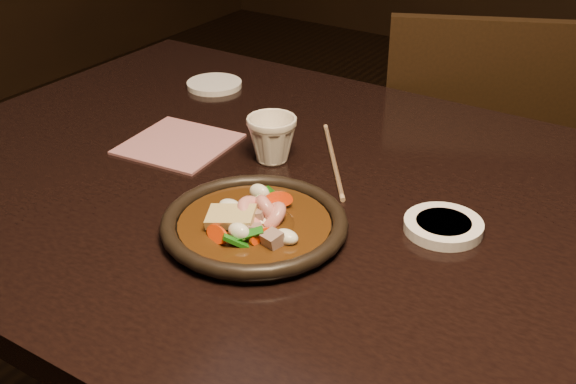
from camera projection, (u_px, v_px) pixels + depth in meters
The scene contains 9 objects.
table at pixel (386, 264), 1.03m from camera, with size 1.60×0.90×0.75m.
chair at pixel (467, 178), 1.66m from camera, with size 0.56×0.56×0.89m.
plate at pixel (255, 225), 0.95m from camera, with size 0.25×0.25×0.03m.
stirfry at pixel (256, 221), 0.95m from camera, with size 0.13×0.14×0.06m.
soy_dish at pixel (443, 226), 0.96m from camera, with size 0.11×0.11×0.01m, color white.
saucer_left at pixel (214, 84), 1.43m from camera, with size 0.11×0.11×0.01m, color white.
tea_cup at pixel (272, 138), 1.13m from camera, with size 0.08×0.07×0.08m, color #F0E2CF.
chopsticks at pixel (333, 160), 1.14m from camera, with size 0.16×0.21×0.01m.
napkin at pixel (179, 144), 1.19m from camera, with size 0.16×0.16×0.00m, color #A8676E.
Camera 1 is at (0.35, -0.79, 1.27)m, focal length 45.00 mm.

